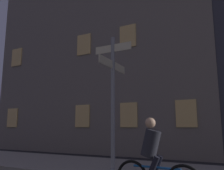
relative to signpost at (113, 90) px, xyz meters
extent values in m
cylinder|color=gray|center=(0.00, 0.00, -0.36)|extent=(0.12, 0.12, 4.03)
cube|color=beige|center=(0.00, 0.00, 1.31)|extent=(1.23, 0.03, 0.24)
cube|color=beige|center=(0.00, 0.00, 0.77)|extent=(0.03, 1.65, 0.24)
cylinder|color=#1959A5|center=(1.72, -1.42, -1.90)|extent=(1.00, 0.11, 0.04)
cylinder|color=#26262D|center=(1.62, -1.41, -1.43)|extent=(0.47, 0.35, 0.61)
sphere|color=tan|center=(1.62, -1.41, -1.01)|extent=(0.22, 0.22, 0.22)
cylinder|color=black|center=(1.67, -1.32, -1.93)|extent=(0.35, 0.14, 0.55)
cylinder|color=black|center=(1.66, -1.50, -1.93)|extent=(0.35, 0.14, 0.55)
cube|color=slate|center=(-4.18, 8.67, 5.06)|extent=(13.64, 8.34, 15.14)
cube|color=#F2C672|center=(-9.64, 4.47, -0.51)|extent=(0.90, 0.06, 1.20)
cube|color=#F2C672|center=(-4.18, 4.47, -0.51)|extent=(0.90, 0.06, 1.20)
cube|color=#F2C672|center=(-1.45, 4.47, -0.51)|extent=(0.90, 0.06, 1.20)
cube|color=#F2C672|center=(1.27, 4.47, -0.51)|extent=(0.90, 0.06, 1.20)
cube|color=#F2C672|center=(-9.64, 4.47, 3.54)|extent=(0.90, 0.06, 1.20)
cube|color=#F2C672|center=(-4.18, 4.47, 3.54)|extent=(0.90, 0.06, 1.20)
cube|color=#F2C672|center=(-1.45, 4.47, 3.54)|extent=(0.90, 0.06, 1.20)
camera|label=1|loc=(3.26, -6.27, -1.10)|focal=38.25mm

